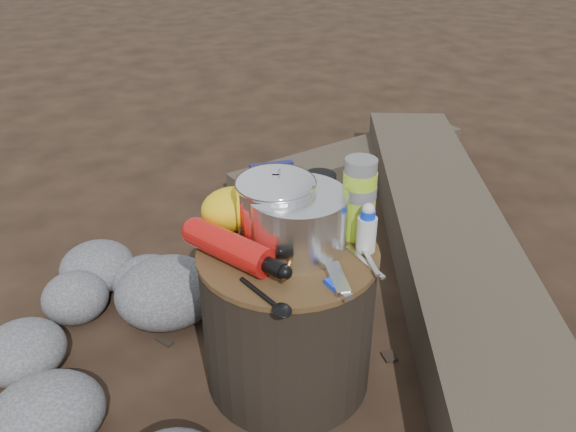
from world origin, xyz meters
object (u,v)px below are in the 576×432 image
object	(u,v)px
stump	(288,316)
thermos	(359,199)
travel_mug	(319,196)
log_main	(449,245)
fuel_bottle	(230,247)
camping_pot	(276,207)

from	to	relation	value
stump	thermos	bearing A→B (deg)	5.33
travel_mug	stump	bearing A→B (deg)	-133.25
stump	travel_mug	distance (m)	0.31
log_main	fuel_bottle	bearing A→B (deg)	-139.26
log_main	camping_pot	size ratio (longest dim) A/B	11.43
fuel_bottle	thermos	world-z (taller)	thermos
log_main	camping_pot	bearing A→B (deg)	-139.21
stump	travel_mug	bearing A→B (deg)	46.75
stump	travel_mug	world-z (taller)	travel_mug
fuel_bottle	thermos	distance (m)	0.32
stump	fuel_bottle	size ratio (longest dim) A/B	1.48
stump	camping_pot	bearing A→B (deg)	105.44
camping_pot	travel_mug	size ratio (longest dim) A/B	1.58
log_main	fuel_bottle	distance (m)	0.92
travel_mug	fuel_bottle	bearing A→B (deg)	-153.48
stump	log_main	world-z (taller)	stump
log_main	thermos	distance (m)	0.69
fuel_bottle	travel_mug	world-z (taller)	travel_mug
log_main	thermos	size ratio (longest dim) A/B	10.53
stump	fuel_bottle	xyz separation A→B (m)	(-0.14, 0.00, 0.23)
fuel_bottle	thermos	bearing A→B (deg)	-31.66
log_main	thermos	world-z (taller)	thermos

